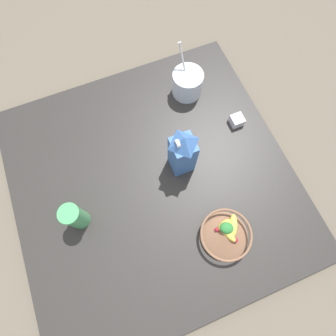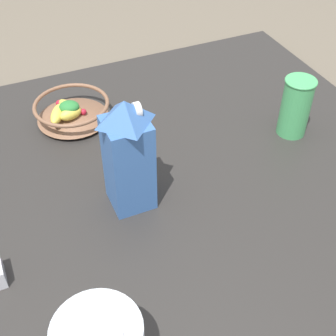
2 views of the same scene
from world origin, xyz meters
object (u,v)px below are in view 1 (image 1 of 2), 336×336
fruit_bowl (226,234)px  yogurt_tub (187,83)px  spice_jar (237,121)px  milk_carton (182,153)px  drinking_cup (75,217)px

fruit_bowl → yogurt_tub: bearing=169.0°
spice_jar → yogurt_tub: bearing=-149.5°
milk_carton → yogurt_tub: size_ratio=1.12×
fruit_bowl → drinking_cup: size_ratio=1.28×
milk_carton → drinking_cup: size_ratio=1.69×
yogurt_tub → drinking_cup: bearing=-57.8°
drinking_cup → fruit_bowl: bearing=61.9°
yogurt_tub → drinking_cup: yogurt_tub is taller
fruit_bowl → milk_carton: size_ratio=0.76×
milk_carton → yogurt_tub: milk_carton is taller
yogurt_tub → spice_jar: size_ratio=4.32×
yogurt_tub → drinking_cup: (0.40, -0.63, 0.01)m
fruit_bowl → milk_carton: 0.35m
spice_jar → fruit_bowl: bearing=-32.3°
milk_carton → drinking_cup: bearing=-81.8°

